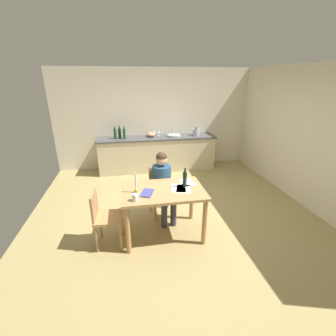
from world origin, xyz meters
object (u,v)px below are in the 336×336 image
(bottle_wine_red, at_px, (124,133))
(wine_glass_by_kettle, at_px, (154,132))
(person_seated, at_px, (163,182))
(chair_side_empty, at_px, (104,216))
(book_magazine, at_px, (147,193))
(bottle_oil, at_px, (115,133))
(wine_glass_near_sink, at_px, (158,131))
(wine_bottle_on_table, at_px, (185,179))
(candlestick, at_px, (136,187))
(sink_unit, at_px, (174,135))
(coffee_mug, at_px, (135,197))
(chair_at_table, at_px, (161,188))
(stovetop_kettle, at_px, (196,132))
(wine_glass_back_left, at_px, (150,132))
(dining_table, at_px, (163,197))
(bottle_vinegar, at_px, (120,133))
(mixing_bowl, at_px, (151,135))

(bottle_wine_red, relative_size, wine_glass_by_kettle, 2.06)
(person_seated, bearing_deg, chair_side_empty, -148.15)
(person_seated, bearing_deg, book_magazine, -119.29)
(bottle_oil, height_order, wine_glass_by_kettle, bottle_oil)
(chair_side_empty, relative_size, wine_glass_near_sink, 5.59)
(wine_bottle_on_table, relative_size, wine_glass_by_kettle, 1.97)
(candlestick, relative_size, wine_glass_by_kettle, 1.98)
(person_seated, height_order, sink_unit, person_seated)
(wine_glass_near_sink, distance_m, wine_glass_by_kettle, 0.11)
(wine_glass_near_sink, bearing_deg, coffee_mug, -103.38)
(wine_glass_by_kettle, bearing_deg, wine_glass_near_sink, 0.00)
(candlestick, relative_size, sink_unit, 0.85)
(chair_at_table, distance_m, wine_glass_by_kettle, 2.41)
(sink_unit, distance_m, wine_glass_by_kettle, 0.53)
(wine_bottle_on_table, distance_m, sink_unit, 2.84)
(coffee_mug, height_order, wine_bottle_on_table, wine_bottle_on_table)
(person_seated, relative_size, sink_unit, 3.32)
(stovetop_kettle, height_order, wine_glass_back_left, stovetop_kettle)
(chair_side_empty, relative_size, wine_glass_by_kettle, 5.59)
(sink_unit, bearing_deg, book_magazine, -108.72)
(wine_glass_by_kettle, bearing_deg, book_magazine, -98.99)
(dining_table, distance_m, wine_glass_near_sink, 3.04)
(book_magazine, xyz_separation_m, wine_bottle_on_table, (0.59, 0.12, 0.12))
(bottle_wine_red, relative_size, stovetop_kettle, 1.44)
(chair_side_empty, bearing_deg, person_seated, 31.85)
(chair_at_table, relative_size, wine_glass_near_sink, 5.64)
(bottle_oil, xyz_separation_m, bottle_vinegar, (0.11, 0.01, 0.00))
(bottle_wine_red, relative_size, wine_glass_back_left, 2.06)
(bottle_vinegar, bearing_deg, book_magazine, -82.12)
(chair_side_empty, distance_m, bottle_wine_red, 2.96)
(wine_glass_by_kettle, relative_size, wine_glass_back_left, 1.00)
(book_magazine, bearing_deg, wine_bottle_on_table, 32.06)
(person_seated, distance_m, chair_side_empty, 1.14)
(chair_side_empty, relative_size, bottle_vinegar, 2.71)
(book_magazine, relative_size, wine_bottle_on_table, 0.85)
(chair_side_empty, height_order, bottle_vinegar, bottle_vinegar)
(bottle_oil, distance_m, bottle_wine_red, 0.23)
(chair_side_empty, bearing_deg, wine_glass_near_sink, 68.35)
(candlestick, bearing_deg, stovetop_kettle, 58.61)
(person_seated, relative_size, bottle_oil, 3.80)
(coffee_mug, bearing_deg, chair_at_table, 62.09)
(sink_unit, distance_m, bottle_oil, 1.51)
(chair_at_table, bearing_deg, person_seated, -82.66)
(bottle_oil, distance_m, mixing_bowl, 0.91)
(coffee_mug, xyz_separation_m, wine_glass_near_sink, (0.77, 3.26, 0.17))
(bottle_wine_red, bearing_deg, sink_unit, 2.41)
(chair_side_empty, bearing_deg, wine_bottle_on_table, 5.96)
(book_magazine, bearing_deg, coffee_mug, -113.03)
(sink_unit, bearing_deg, wine_glass_near_sink, 159.63)
(bottle_oil, bearing_deg, book_magazine, -79.96)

